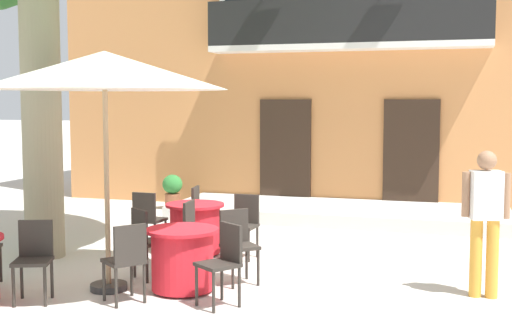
{
  "coord_description": "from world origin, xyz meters",
  "views": [
    {
      "loc": [
        2.57,
        -8.81,
        2.27
      ],
      "look_at": [
        -0.59,
        1.74,
        1.3
      ],
      "focal_mm": 47.24,
      "sensor_mm": 36.0,
      "label": 1
    }
  ],
  "objects_px": {
    "cafe_chair_front_2": "(182,229)",
    "pedestrian_near_entrance": "(45,178)",
    "cafe_chair_near_tree_2": "(223,258)",
    "ground_planter_left": "(173,190)",
    "cafe_table_near_tree": "(182,259)",
    "cafe_chair_near_tree_0": "(147,238)",
    "cafe_table_front": "(195,228)",
    "cafe_chair_front_1": "(148,217)",
    "cafe_chair_near_tree_3": "(237,241)",
    "cafe_chair_middle_3": "(34,255)",
    "cafe_chair_front_0": "(202,211)",
    "cafe_chair_near_tree_1": "(127,257)",
    "cafe_chair_front_3": "(244,221)",
    "cafe_umbrella": "(105,71)",
    "pedestrian_mid_plaza": "(485,215)"
  },
  "relations": [
    {
      "from": "cafe_chair_middle_3",
      "to": "cafe_chair_front_0",
      "type": "bearing_deg",
      "value": 78.31
    },
    {
      "from": "cafe_chair_middle_3",
      "to": "cafe_chair_front_1",
      "type": "bearing_deg",
      "value": 87.2
    },
    {
      "from": "cafe_chair_front_0",
      "to": "cafe_chair_front_1",
      "type": "height_order",
      "value": "same"
    },
    {
      "from": "cafe_table_near_tree",
      "to": "cafe_chair_near_tree_1",
      "type": "relative_size",
      "value": 0.95
    },
    {
      "from": "cafe_table_near_tree",
      "to": "cafe_chair_near_tree_0",
      "type": "distance_m",
      "value": 0.77
    },
    {
      "from": "cafe_table_front",
      "to": "pedestrian_mid_plaza",
      "type": "height_order",
      "value": "pedestrian_mid_plaza"
    },
    {
      "from": "cafe_chair_near_tree_1",
      "to": "cafe_chair_near_tree_2",
      "type": "distance_m",
      "value": 1.09
    },
    {
      "from": "cafe_chair_middle_3",
      "to": "cafe_umbrella",
      "type": "bearing_deg",
      "value": 46.47
    },
    {
      "from": "cafe_chair_front_0",
      "to": "cafe_chair_front_2",
      "type": "relative_size",
      "value": 1.0
    },
    {
      "from": "pedestrian_near_entrance",
      "to": "ground_planter_left",
      "type": "bearing_deg",
      "value": 70.61
    },
    {
      "from": "cafe_chair_near_tree_3",
      "to": "cafe_chair_front_1",
      "type": "xyz_separation_m",
      "value": [
        -1.84,
        1.27,
        0.0
      ]
    },
    {
      "from": "cafe_chair_front_3",
      "to": "cafe_chair_near_tree_3",
      "type": "bearing_deg",
      "value": -75.82
    },
    {
      "from": "cafe_umbrella",
      "to": "cafe_chair_front_0",
      "type": "bearing_deg",
      "value": 87.63
    },
    {
      "from": "pedestrian_mid_plaza",
      "to": "cafe_chair_front_1",
      "type": "bearing_deg",
      "value": 167.56
    },
    {
      "from": "cafe_chair_near_tree_0",
      "to": "cafe_chair_near_tree_3",
      "type": "height_order",
      "value": "same"
    },
    {
      "from": "cafe_chair_front_0",
      "to": "ground_planter_left",
      "type": "relative_size",
      "value": 1.25
    },
    {
      "from": "cafe_chair_near_tree_1",
      "to": "cafe_chair_front_3",
      "type": "distance_m",
      "value": 2.58
    },
    {
      "from": "cafe_umbrella",
      "to": "ground_planter_left",
      "type": "height_order",
      "value": "cafe_umbrella"
    },
    {
      "from": "cafe_chair_near_tree_2",
      "to": "ground_planter_left",
      "type": "relative_size",
      "value": 1.25
    },
    {
      "from": "cafe_table_front",
      "to": "pedestrian_near_entrance",
      "type": "relative_size",
      "value": 0.52
    },
    {
      "from": "cafe_table_front",
      "to": "cafe_chair_front_2",
      "type": "relative_size",
      "value": 0.95
    },
    {
      "from": "cafe_chair_near_tree_0",
      "to": "cafe_umbrella",
      "type": "height_order",
      "value": "cafe_umbrella"
    },
    {
      "from": "cafe_chair_near_tree_0",
      "to": "cafe_chair_front_3",
      "type": "xyz_separation_m",
      "value": [
        0.82,
        1.49,
        0.0
      ]
    },
    {
      "from": "pedestrian_near_entrance",
      "to": "pedestrian_mid_plaza",
      "type": "xyz_separation_m",
      "value": [
        7.09,
        -1.88,
        0.02
      ]
    },
    {
      "from": "ground_planter_left",
      "to": "cafe_table_front",
      "type": "bearing_deg",
      "value": -61.85
    },
    {
      "from": "cafe_chair_near_tree_3",
      "to": "ground_planter_left",
      "type": "distance_m",
      "value": 5.96
    },
    {
      "from": "cafe_chair_near_tree_0",
      "to": "cafe_chair_front_3",
      "type": "distance_m",
      "value": 1.7
    },
    {
      "from": "cafe_chair_front_0",
      "to": "pedestrian_mid_plaza",
      "type": "xyz_separation_m",
      "value": [
        4.19,
        -1.81,
        0.44
      ]
    },
    {
      "from": "cafe_umbrella",
      "to": "cafe_table_near_tree",
      "type": "bearing_deg",
      "value": 13.36
    },
    {
      "from": "cafe_table_near_tree",
      "to": "cafe_chair_front_2",
      "type": "bearing_deg",
      "value": 113.15
    },
    {
      "from": "cafe_chair_near_tree_1",
      "to": "cafe_table_front",
      "type": "xyz_separation_m",
      "value": [
        -0.18,
        2.49,
        -0.14
      ]
    },
    {
      "from": "cafe_chair_near_tree_1",
      "to": "cafe_umbrella",
      "type": "bearing_deg",
      "value": 137.55
    },
    {
      "from": "cafe_chair_near_tree_0",
      "to": "pedestrian_mid_plaza",
      "type": "distance_m",
      "value": 4.12
    },
    {
      "from": "cafe_chair_front_2",
      "to": "pedestrian_near_entrance",
      "type": "distance_m",
      "value": 3.56
    },
    {
      "from": "cafe_chair_near_tree_2",
      "to": "pedestrian_near_entrance",
      "type": "height_order",
      "value": "pedestrian_near_entrance"
    },
    {
      "from": "ground_planter_left",
      "to": "cafe_chair_near_tree_2",
      "type": "bearing_deg",
      "value": -61.58
    },
    {
      "from": "cafe_chair_near_tree_0",
      "to": "cafe_chair_front_0",
      "type": "distance_m",
      "value": 2.21
    },
    {
      "from": "cafe_chair_near_tree_0",
      "to": "pedestrian_near_entrance",
      "type": "relative_size",
      "value": 0.54
    },
    {
      "from": "cafe_chair_near_tree_0",
      "to": "cafe_chair_front_2",
      "type": "distance_m",
      "value": 0.75
    },
    {
      "from": "ground_planter_left",
      "to": "cafe_chair_near_tree_0",
      "type": "bearing_deg",
      "value": -69.56
    },
    {
      "from": "ground_planter_left",
      "to": "cafe_table_near_tree",
      "type": "bearing_deg",
      "value": -65.2
    },
    {
      "from": "cafe_chair_middle_3",
      "to": "cafe_chair_near_tree_1",
      "type": "bearing_deg",
      "value": 10.38
    },
    {
      "from": "cafe_chair_near_tree_0",
      "to": "cafe_table_front",
      "type": "distance_m",
      "value": 1.48
    },
    {
      "from": "cafe_chair_near_tree_3",
      "to": "ground_planter_left",
      "type": "height_order",
      "value": "cafe_chair_near_tree_3"
    },
    {
      "from": "cafe_chair_near_tree_0",
      "to": "cafe_chair_near_tree_2",
      "type": "bearing_deg",
      "value": -30.52
    },
    {
      "from": "cafe_chair_near_tree_1",
      "to": "cafe_chair_front_3",
      "type": "relative_size",
      "value": 1.0
    },
    {
      "from": "cafe_table_front",
      "to": "cafe_chair_front_1",
      "type": "relative_size",
      "value": 0.95
    },
    {
      "from": "cafe_chair_near_tree_0",
      "to": "cafe_chair_front_3",
      "type": "relative_size",
      "value": 1.0
    },
    {
      "from": "cafe_chair_middle_3",
      "to": "pedestrian_mid_plaza",
      "type": "height_order",
      "value": "pedestrian_mid_plaza"
    },
    {
      "from": "cafe_chair_front_0",
      "to": "pedestrian_mid_plaza",
      "type": "relative_size",
      "value": 0.53
    }
  ]
}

